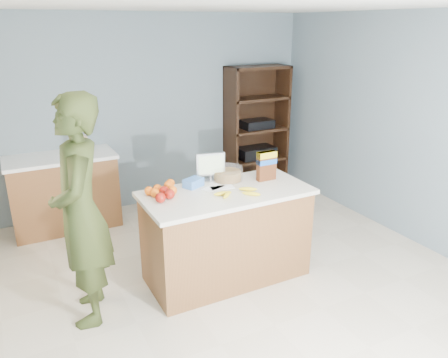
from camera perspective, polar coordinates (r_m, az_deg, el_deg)
name	(u,v)px	position (r m, az deg, el deg)	size (l,w,h in m)	color
floor	(241,291)	(4.20, 2.28, -14.42)	(4.50, 5.00, 0.02)	beige
walls	(244,116)	(3.55, 2.63, 8.25)	(4.52, 5.02, 2.51)	slate
counter_peninsula	(226,238)	(4.22, 0.32, -7.71)	(1.56, 0.76, 0.90)	brown
back_cabinet	(64,192)	(5.57, -20.14, -1.57)	(1.24, 0.62, 0.90)	brown
shelving_unit	(255,131)	(6.47, 4.03, 6.27)	(0.90, 0.40, 1.80)	black
person	(81,212)	(3.63, -18.21, -4.17)	(0.69, 0.45, 1.89)	#2F3917
knife_block	(82,145)	(5.36, -18.03, 4.24)	(0.12, 0.10, 0.31)	tan
envelopes	(218,188)	(4.09, -0.83, -1.13)	(0.32, 0.19, 0.00)	white
bananas	(237,193)	(3.92, 1.75, -1.80)	(0.43, 0.25, 0.04)	yellow
apples	(165,194)	(3.85, -7.74, -2.00)	(0.19, 0.23, 0.09)	maroon
oranges	(162,189)	(3.99, -8.05, -1.26)	(0.32, 0.27, 0.08)	orange
blue_carton	(193,183)	(4.11, -4.03, -0.49)	(0.18, 0.12, 0.08)	blue
salad_bowl	(228,174)	(4.28, 0.46, 0.63)	(0.30, 0.30, 0.13)	#267219
tv	(211,166)	(4.22, -1.77, 1.77)	(0.28, 0.12, 0.28)	silver
cereal_box	(267,164)	(4.26, 5.59, 2.01)	(0.19, 0.07, 0.29)	#592B14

